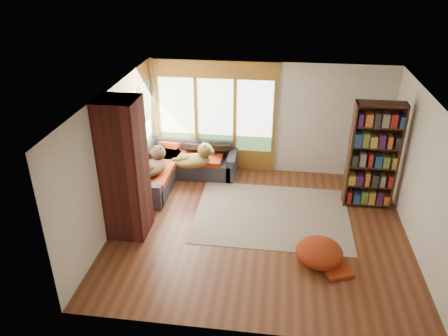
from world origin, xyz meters
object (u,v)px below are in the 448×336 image
(area_rug, at_px, (272,215))
(dog_brindle, at_px, (153,161))
(bookshelf, at_px, (373,156))
(pouf, at_px, (319,252))
(dog_tan, at_px, (195,155))
(sectional_sofa, at_px, (178,169))
(brick_chimney, at_px, (124,169))

(area_rug, bearing_deg, dog_brindle, 167.32)
(bookshelf, relative_size, pouf, 2.80)
(pouf, height_order, dog_tan, dog_tan)
(area_rug, bearing_deg, bookshelf, 18.84)
(area_rug, relative_size, pouf, 3.85)
(area_rug, relative_size, dog_brindle, 3.32)
(sectional_sofa, bearing_deg, bookshelf, -9.95)
(brick_chimney, height_order, dog_tan, brick_chimney)
(dog_tan, bearing_deg, dog_brindle, -173.91)
(pouf, distance_m, dog_tan, 3.52)
(sectional_sofa, xyz_separation_m, dog_brindle, (-0.37, -0.59, 0.46))
(bookshelf, relative_size, dog_brindle, 2.41)
(brick_chimney, distance_m, bookshelf, 4.80)
(pouf, xyz_separation_m, dog_brindle, (-3.39, 1.95, 0.54))
(brick_chimney, relative_size, pouf, 3.28)
(sectional_sofa, bearing_deg, dog_tan, -25.13)
(brick_chimney, relative_size, sectional_sofa, 1.18)
(brick_chimney, bearing_deg, sectional_sofa, 77.71)
(sectional_sofa, distance_m, bookshelf, 4.20)
(bookshelf, relative_size, dog_tan, 2.39)
(sectional_sofa, height_order, area_rug, sectional_sofa)
(pouf, bearing_deg, brick_chimney, 171.93)
(dog_brindle, bearing_deg, pouf, -105.22)
(bookshelf, bearing_deg, dog_tan, 174.92)
(brick_chimney, relative_size, area_rug, 0.85)
(dog_brindle, bearing_deg, brick_chimney, -168.06)
(area_rug, height_order, bookshelf, bookshelf)
(brick_chimney, xyz_separation_m, sectional_sofa, (0.45, 2.05, -1.00))
(area_rug, xyz_separation_m, bookshelf, (1.91, 0.65, 1.10))
(pouf, bearing_deg, dog_tan, 137.41)
(sectional_sofa, xyz_separation_m, bookshelf, (4.09, -0.51, 0.81))
(sectional_sofa, distance_m, area_rug, 2.49)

